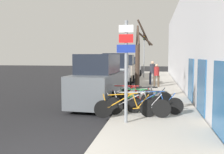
# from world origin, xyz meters

# --- Properties ---
(ground_plane) EXTENTS (80.00, 80.00, 0.00)m
(ground_plane) POSITION_xyz_m (0.00, 11.20, 0.00)
(ground_plane) COLOR black
(sidewalk_curb) EXTENTS (3.20, 32.00, 0.15)m
(sidewalk_curb) POSITION_xyz_m (2.60, 14.00, 0.07)
(sidewalk_curb) COLOR #ADA89E
(sidewalk_curb) RESTS_ON ground
(building_facade) EXTENTS (0.23, 32.00, 6.50)m
(building_facade) POSITION_xyz_m (4.35, 13.93, 3.23)
(building_facade) COLOR #BCBCC1
(building_facade) RESTS_ON ground
(signpost) EXTENTS (0.59, 0.12, 3.27)m
(signpost) POSITION_xyz_m (1.61, 3.06, 1.96)
(signpost) COLOR gray
(signpost) RESTS_ON sidewalk_curb
(bicycle_0) EXTENTS (2.17, 0.69, 0.87)m
(bicycle_0) POSITION_xyz_m (1.54, 3.69, 0.53)
(bicycle_0) COLOR black
(bicycle_0) RESTS_ON sidewalk_curb
(bicycle_1) EXTENTS (2.36, 0.44, 0.91)m
(bicycle_1) POSITION_xyz_m (1.91, 3.98, 0.54)
(bicycle_1) COLOR black
(bicycle_1) RESTS_ON sidewalk_curb
(bicycle_2) EXTENTS (2.15, 0.44, 0.87)m
(bicycle_2) POSITION_xyz_m (2.50, 4.45, 0.52)
(bicycle_2) COLOR black
(bicycle_2) RESTS_ON sidewalk_curb
(bicycle_3) EXTENTS (2.10, 0.69, 0.89)m
(bicycle_3) POSITION_xyz_m (1.89, 4.89, 0.53)
(bicycle_3) COLOR black
(bicycle_3) RESTS_ON sidewalk_curb
(bicycle_4) EXTENTS (2.29, 0.81, 0.97)m
(bicycle_4) POSITION_xyz_m (1.49, 5.22, 0.56)
(bicycle_4) COLOR black
(bicycle_4) RESTS_ON sidewalk_curb
(bicycle_5) EXTENTS (2.27, 0.84, 0.91)m
(bicycle_5) POSITION_xyz_m (2.12, 5.39, 0.54)
(bicycle_5) COLOR black
(bicycle_5) RESTS_ON sidewalk_curb
(parked_car_0) EXTENTS (2.11, 4.87, 2.38)m
(parked_car_0) POSITION_xyz_m (-0.06, 6.50, 1.08)
(parked_car_0) COLOR #51565B
(parked_car_0) RESTS_ON ground
(parked_car_1) EXTENTS (2.11, 4.35, 2.49)m
(parked_car_1) POSITION_xyz_m (-0.16, 12.36, 1.12)
(parked_car_1) COLOR #B2B7BC
(parked_car_1) RESTS_ON ground
(parked_car_2) EXTENTS (1.95, 4.25, 2.41)m
(parked_car_2) POSITION_xyz_m (-0.22, 17.84, 1.09)
(parked_car_2) COLOR gray
(parked_car_2) RESTS_ON ground
(parked_car_3) EXTENTS (2.14, 4.73, 2.22)m
(parked_car_3) POSITION_xyz_m (-0.18, 23.08, 1.00)
(parked_car_3) COLOR silver
(parked_car_3) RESTS_ON ground
(pedestrian_near) EXTENTS (0.46, 0.39, 1.77)m
(pedestrian_near) POSITION_xyz_m (2.32, 14.09, 1.17)
(pedestrian_near) COLOR #1E2338
(pedestrian_near) RESTS_ON sidewalk_curb
(pedestrian_far) EXTENTS (0.42, 0.36, 1.60)m
(pedestrian_far) POSITION_xyz_m (2.62, 12.83, 1.08)
(pedestrian_far) COLOR #4C3D2D
(pedestrian_far) RESTS_ON sidewalk_curb
(street_tree) EXTENTS (0.88, 1.36, 3.87)m
(street_tree) POSITION_xyz_m (1.72, 7.06, 1.88)
(street_tree) COLOR #3D2D23
(street_tree) RESTS_ON sidewalk_curb
(traffic_light) EXTENTS (0.20, 0.30, 4.50)m
(traffic_light) POSITION_xyz_m (1.40, 20.25, 3.03)
(traffic_light) COLOR gray
(traffic_light) RESTS_ON sidewalk_curb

